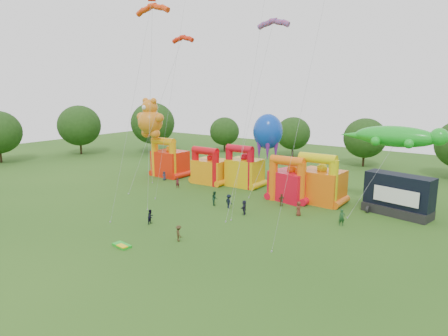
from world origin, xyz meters
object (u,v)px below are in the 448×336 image
Objects in this scene: teddy_bear_kite at (151,135)px; spectator_0 at (164,176)px; bouncy_castle_2 at (244,170)px; stage_trailer at (398,195)px; gecko_kite at (380,165)px; spectator_4 at (282,200)px; octopus_kite at (266,141)px; bouncy_castle_0 at (169,161)px.

spectator_0 is (2.59, 0.31, -6.84)m from teddy_bear_kite.
bouncy_castle_2 is 0.80× the size of stage_trailer.
spectator_4 is (-10.88, -5.17, -5.18)m from gecko_kite.
stage_trailer is at bearing 145.24° from spectator_4.
stage_trailer is 0.72× the size of octopus_kite.
bouncy_castle_2 is 6.47m from octopus_kite.
stage_trailer is at bearing 2.40° from gecko_kite.
teddy_bear_kite reaches higher than gecko_kite.
teddy_bear_kite is (-0.98, -3.24, 4.95)m from bouncy_castle_0.
octopus_kite is 11.13m from spectator_4.
teddy_bear_kite is 1.18× the size of octopus_kite.
stage_trailer is at bearing -11.01° from spectator_0.
gecko_kite reaches higher than bouncy_castle_2.
spectator_4 is at bearing -158.43° from stage_trailer.
gecko_kite is 8.59× the size of spectator_0.
teddy_bear_kite reaches higher than spectator_0.
bouncy_castle_0 is at bearing -175.37° from octopus_kite.
octopus_kite is at bearing 176.12° from gecko_kite.
octopus_kite reaches higher than spectator_4.
octopus_kite is 6.97× the size of spectator_4.
bouncy_castle_0 is 0.54× the size of gecko_kite.
bouncy_castle_2 is at bearing 179.18° from octopus_kite.
teddy_bear_kite is 20.35m from octopus_kite.
stage_trailer is at bearing 0.71° from bouncy_castle_0.
spectator_0 is at bearing -174.49° from gecko_kite.
bouncy_castle_2 is (14.79, 1.58, -0.08)m from bouncy_castle_0.
spectator_0 is at bearing -174.70° from stage_trailer.
bouncy_castle_0 is 3.84m from spectator_0.
octopus_kite is at bearing -0.82° from bouncy_castle_2.
spectator_0 is (1.61, -2.93, -1.89)m from bouncy_castle_0.
gecko_kite is at bearing 5.61° from teddy_bear_kite.
bouncy_castle_2 reaches higher than spectator_4.
spectator_0 is at bearing -61.25° from bouncy_castle_0.
gecko_kite is (21.02, -1.21, 3.45)m from bouncy_castle_2.
gecko_kite is 17.12m from octopus_kite.
bouncy_castle_0 is 0.60× the size of octopus_kite.
gecko_kite reaches higher than spectator_0.
bouncy_castle_2 is 0.58× the size of octopus_kite.
gecko_kite is (35.81, 0.37, 3.37)m from bouncy_castle_0.
teddy_bear_kite is at bearing -166.45° from octopus_kite.
spectator_0 is (-36.66, -3.40, -1.71)m from stage_trailer.
gecko_kite is (36.79, 3.61, -1.58)m from teddy_bear_kite.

